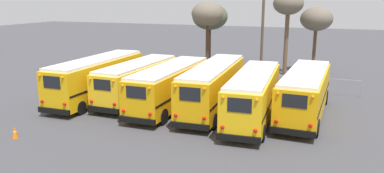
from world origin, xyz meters
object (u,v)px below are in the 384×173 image
at_px(school_bus_4, 253,94).
at_px(bare_tree_3, 288,6).
at_px(traffic_cone, 15,132).
at_px(school_bus_5, 305,92).
at_px(bare_tree_2, 210,17).
at_px(utility_pole, 262,30).
at_px(school_bus_3, 214,85).
at_px(bare_tree_0, 316,19).
at_px(school_bus_1, 138,80).
at_px(school_bus_2, 170,85).
at_px(school_bus_0, 98,77).
at_px(bare_tree_1, 207,14).

bearing_deg(school_bus_4, bare_tree_3, 89.31).
height_order(school_bus_4, traffic_cone, school_bus_4).
relative_size(school_bus_5, bare_tree_2, 1.41).
xyz_separation_m(utility_pole, traffic_cone, (-10.24, -22.03, -4.39)).
xyz_separation_m(bare_tree_2, traffic_cone, (-3.40, -26.32, -5.38)).
relative_size(school_bus_3, bare_tree_0, 1.57).
distance_m(bare_tree_0, bare_tree_3, 3.67).
height_order(bare_tree_0, bare_tree_2, bare_tree_2).
height_order(school_bus_1, utility_pole, utility_pole).
relative_size(utility_pole, bare_tree_3, 1.08).
xyz_separation_m(school_bus_5, traffic_cone, (-15.31, -9.99, -1.36)).
height_order(school_bus_4, bare_tree_0, bare_tree_0).
bearing_deg(school_bus_4, school_bus_3, 158.08).
bearing_deg(school_bus_4, school_bus_2, 173.59).
bearing_deg(traffic_cone, bare_tree_0, 59.88).
relative_size(school_bus_2, school_bus_3, 0.93).
bearing_deg(bare_tree_0, bare_tree_2, 178.77).
bearing_deg(bare_tree_2, bare_tree_3, -13.93).
relative_size(school_bus_3, school_bus_5, 1.06).
height_order(school_bus_0, traffic_cone, school_bus_0).
bearing_deg(school_bus_5, bare_tree_3, 101.73).
bearing_deg(utility_pole, school_bus_5, -67.16).
height_order(utility_pole, bare_tree_2, utility_pole).
distance_m(school_bus_5, traffic_cone, 18.33).
relative_size(school_bus_1, bare_tree_3, 1.13).
bearing_deg(school_bus_3, bare_tree_2, 108.49).
height_order(school_bus_3, utility_pole, utility_pole).
distance_m(school_bus_0, bare_tree_3, 20.51).
xyz_separation_m(bare_tree_2, bare_tree_3, (8.98, -2.23, 1.36)).
height_order(utility_pole, bare_tree_0, utility_pole).
bearing_deg(bare_tree_2, school_bus_2, -81.73).
bearing_deg(utility_pole, bare_tree_0, 39.57).
bearing_deg(bare_tree_0, school_bus_5, -89.36).
distance_m(bare_tree_0, bare_tree_2, 11.73).
relative_size(school_bus_4, bare_tree_0, 1.48).
height_order(bare_tree_2, bare_tree_3, bare_tree_3).
relative_size(school_bus_4, school_bus_5, 1.00).
xyz_separation_m(school_bus_0, school_bus_2, (6.24, -0.05, -0.10)).
bearing_deg(traffic_cone, bare_tree_2, 82.64).
xyz_separation_m(school_bus_1, bare_tree_3, (9.56, 14.41, 5.44)).
bearing_deg(bare_tree_0, school_bus_1, -126.91).
bearing_deg(bare_tree_1, school_bus_4, -59.78).
xyz_separation_m(school_bus_1, bare_tree_0, (12.31, 16.38, 4.01)).
distance_m(school_bus_5, utility_pole, 13.41).
height_order(school_bus_3, bare_tree_3, bare_tree_3).
height_order(bare_tree_1, bare_tree_3, bare_tree_3).
relative_size(bare_tree_0, bare_tree_1, 0.93).
relative_size(school_bus_1, utility_pole, 1.04).
relative_size(bare_tree_1, bare_tree_3, 0.89).
bearing_deg(school_bus_4, school_bus_5, 30.97).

